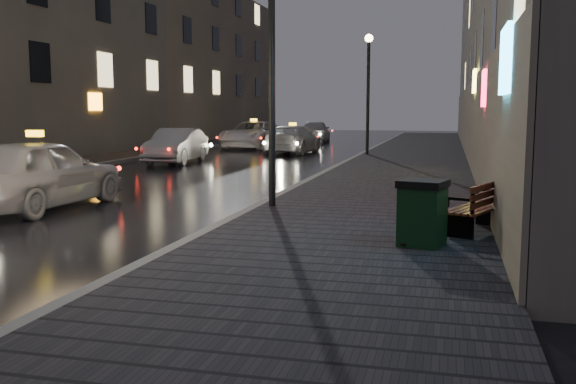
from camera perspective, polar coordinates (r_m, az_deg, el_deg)
name	(u,v)px	position (r m, az deg, el deg)	size (l,w,h in m)	color
ground	(4,281)	(8.90, -23.93, -7.24)	(120.00, 120.00, 0.00)	black
sidewalk	(412,158)	(27.87, 10.98, 2.96)	(4.60, 58.00, 0.15)	black
curb	(356,157)	(28.10, 6.08, 3.09)	(0.20, 58.00, 0.15)	slate
sidewalk_far	(142,153)	(31.19, -12.84, 3.36)	(2.40, 58.00, 0.15)	black
curb_far	(167,154)	(30.63, -10.67, 3.35)	(0.20, 58.00, 0.15)	slate
building_near	(491,14)	(32.10, 17.59, 14.82)	(1.80, 50.00, 13.00)	#605B54
building_far_b	(33,4)	(33.11, -21.72, 15.28)	(6.00, 16.00, 14.00)	#6B6051
building_far_c	(192,64)	(49.61, -8.51, 11.15)	(6.00, 22.00, 11.00)	#6B6051
lamp_near	(272,43)	(13.30, -1.46, 13.14)	(0.36, 0.36, 5.28)	black
lamp_far	(368,79)	(29.00, 7.15, 9.95)	(0.36, 0.36, 5.28)	black
bench	(479,207)	(10.94, 16.64, -1.27)	(1.13, 1.71, 0.83)	black
trash_bin	(422,212)	(9.63, 11.86, -1.78)	(0.78, 0.78, 0.97)	black
taxi_near	(37,173)	(14.82, -21.43, 1.57)	(1.85, 4.60, 1.57)	#B9BABF
car_left_mid	(176,146)	(26.15, -9.90, 4.06)	(1.47, 4.21, 1.39)	#9D9DA5
taxi_mid	(293,139)	(31.57, 0.42, 4.70)	(1.92, 4.71, 1.37)	silver
taxi_far	(254,135)	(35.73, -3.05, 5.11)	(2.49, 5.41, 1.50)	silver
car_far	(315,131)	(42.12, 2.44, 5.42)	(1.73, 4.30, 1.46)	#97979E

